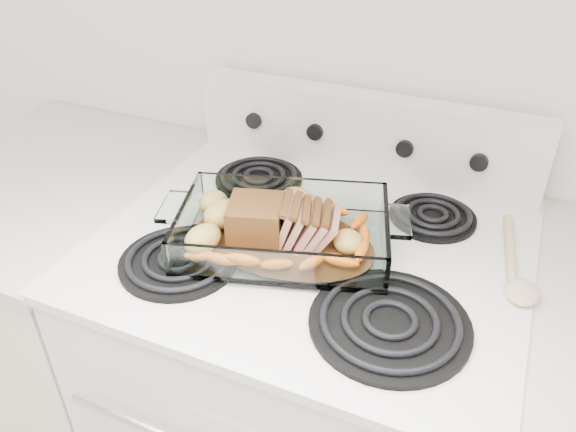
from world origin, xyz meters
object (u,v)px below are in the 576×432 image
at_px(electric_range, 308,398).
at_px(pork_roast, 274,221).
at_px(baking_dish, 284,235).
at_px(counter_left, 82,321).

bearing_deg(electric_range, pork_roast, -143.85).
bearing_deg(electric_range, baking_dish, -132.96).
height_order(baking_dish, pork_roast, pork_roast).
bearing_deg(pork_roast, baking_dish, 13.35).
distance_m(electric_range, pork_roast, 0.51).
bearing_deg(counter_left, baking_dish, -3.88).
bearing_deg(baking_dish, pork_roast, 162.98).
bearing_deg(counter_left, pork_roast, -4.00).
bearing_deg(pork_roast, electric_range, 49.50).
bearing_deg(baking_dish, counter_left, 159.10).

